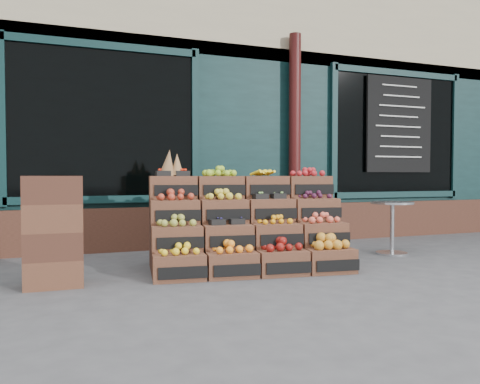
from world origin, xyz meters
name	(u,v)px	position (x,y,z in m)	size (l,w,h in m)	color
ground	(281,275)	(0.00, 0.00, 0.00)	(60.00, 60.00, 0.00)	#47474A
shop_facade	(174,110)	(0.00, 5.11, 2.40)	(12.00, 6.24, 4.80)	black
crate_display	(246,231)	(-0.20, 0.50, 0.41)	(2.25, 1.30, 1.34)	brown
spare_crates	(54,231)	(-2.21, 0.29, 0.52)	(0.53, 0.37, 1.04)	brown
bistro_table	(392,222)	(1.93, 0.66, 0.43)	(0.55, 0.55, 0.70)	#AEB0B5
shopkeeper	(119,175)	(-1.35, 2.82, 1.05)	(0.76, 0.50, 2.09)	#1B5F1D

